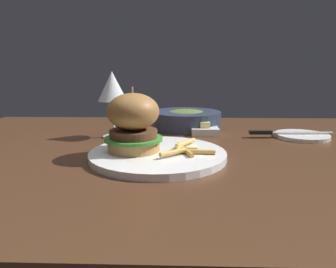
{
  "coord_description": "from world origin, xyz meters",
  "views": [
    {
      "loc": [
        0.02,
        -0.69,
        0.92
      ],
      "look_at": [
        -0.0,
        -0.06,
        0.78
      ],
      "focal_mm": 32.0,
      "sensor_mm": 36.0,
      "label": 1
    }
  ],
  "objects": [
    {
      "name": "burger_sandwich",
      "position": [
        -0.07,
        -0.09,
        0.81
      ],
      "size": [
        0.12,
        0.12,
        0.13
      ],
      "color": "#B78447",
      "rests_on": "main_plate"
    },
    {
      "name": "table_knife",
      "position": [
        0.3,
        0.11,
        0.75
      ],
      "size": [
        0.22,
        0.02,
        0.01
      ],
      "color": "silver",
      "rests_on": "bread_plate"
    },
    {
      "name": "fries_pile",
      "position": [
        0.04,
        -0.1,
        0.76
      ],
      "size": [
        0.11,
        0.13,
        0.01
      ],
      "color": "gold",
      "rests_on": "main_plate"
    },
    {
      "name": "bread_plate",
      "position": [
        0.35,
        0.11,
        0.74
      ],
      "size": [
        0.14,
        0.14,
        0.01
      ],
      "primitive_type": "cylinder",
      "color": "white",
      "rests_on": "dining_table"
    },
    {
      "name": "butter_dish",
      "position": [
        0.1,
        0.14,
        0.75
      ],
      "size": [
        0.08,
        0.06,
        0.04
      ],
      "color": "white",
      "rests_on": "dining_table"
    },
    {
      "name": "soup_bowl",
      "position": [
        0.05,
        0.23,
        0.77
      ],
      "size": [
        0.21,
        0.21,
        0.06
      ],
      "color": "#2D384C",
      "rests_on": "dining_table"
    },
    {
      "name": "main_plate",
      "position": [
        -0.02,
        -0.09,
        0.75
      ],
      "size": [
        0.28,
        0.28,
        0.01
      ],
      "primitive_type": "cylinder",
      "color": "white",
      "rests_on": "dining_table"
    },
    {
      "name": "wine_glass",
      "position": [
        -0.15,
        0.1,
        0.87
      ],
      "size": [
        0.08,
        0.08,
        0.18
      ],
      "color": "silver",
      "rests_on": "dining_table"
    },
    {
      "name": "dining_table",
      "position": [
        0.0,
        0.0,
        0.65
      ],
      "size": [
        1.3,
        0.88,
        0.74
      ],
      "color": "#472B19",
      "rests_on": "ground"
    }
  ]
}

